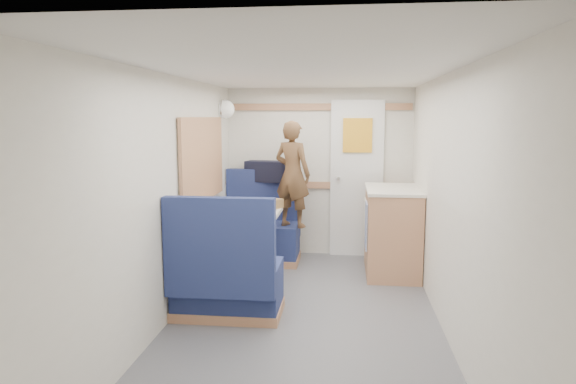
# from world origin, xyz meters

# --- Properties ---
(floor) EXTENTS (4.50, 4.50, 0.00)m
(floor) POSITION_xyz_m (0.00, 0.00, 0.00)
(floor) COLOR #515156
(floor) RESTS_ON ground
(ceiling) EXTENTS (4.50, 4.50, 0.00)m
(ceiling) POSITION_xyz_m (0.00, 0.00, 2.00)
(ceiling) COLOR silver
(ceiling) RESTS_ON wall_back
(wall_back) EXTENTS (2.20, 0.02, 2.00)m
(wall_back) POSITION_xyz_m (0.00, 2.25, 1.00)
(wall_back) COLOR silver
(wall_back) RESTS_ON floor
(wall_left) EXTENTS (0.02, 4.50, 2.00)m
(wall_left) POSITION_xyz_m (-1.10, 0.00, 1.00)
(wall_left) COLOR silver
(wall_left) RESTS_ON floor
(wall_right) EXTENTS (0.02, 4.50, 2.00)m
(wall_right) POSITION_xyz_m (1.10, 0.00, 1.00)
(wall_right) COLOR silver
(wall_right) RESTS_ON floor
(oak_trim_low) EXTENTS (2.15, 0.02, 0.08)m
(oak_trim_low) POSITION_xyz_m (0.00, 2.23, 0.85)
(oak_trim_low) COLOR #A36F49
(oak_trim_low) RESTS_ON wall_back
(oak_trim_high) EXTENTS (2.15, 0.02, 0.08)m
(oak_trim_high) POSITION_xyz_m (0.00, 2.23, 1.78)
(oak_trim_high) COLOR #A36F49
(oak_trim_high) RESTS_ON wall_back
(side_window) EXTENTS (0.04, 1.30, 0.72)m
(side_window) POSITION_xyz_m (-1.08, 1.00, 1.25)
(side_window) COLOR #9BA188
(side_window) RESTS_ON wall_left
(rear_door) EXTENTS (0.62, 0.12, 1.86)m
(rear_door) POSITION_xyz_m (0.45, 2.22, 0.97)
(rear_door) COLOR white
(rear_door) RESTS_ON wall_back
(dinette_table) EXTENTS (0.62, 0.92, 0.72)m
(dinette_table) POSITION_xyz_m (-0.65, 1.00, 0.57)
(dinette_table) COLOR white
(dinette_table) RESTS_ON floor
(bench_far) EXTENTS (0.90, 0.59, 1.05)m
(bench_far) POSITION_xyz_m (-0.65, 1.86, 0.30)
(bench_far) COLOR navy
(bench_far) RESTS_ON floor
(bench_near) EXTENTS (0.90, 0.59, 1.05)m
(bench_near) POSITION_xyz_m (-0.65, 0.14, 0.30)
(bench_near) COLOR navy
(bench_near) RESTS_ON floor
(ledge) EXTENTS (0.90, 0.14, 0.04)m
(ledge) POSITION_xyz_m (-0.65, 2.12, 0.88)
(ledge) COLOR #A36F49
(ledge) RESTS_ON bench_far
(dome_light) EXTENTS (0.20, 0.20, 0.20)m
(dome_light) POSITION_xyz_m (-1.04, 1.85, 1.75)
(dome_light) COLOR white
(dome_light) RESTS_ON wall_left
(galley_counter) EXTENTS (0.57, 0.92, 0.92)m
(galley_counter) POSITION_xyz_m (0.82, 1.55, 0.47)
(galley_counter) COLOR #A36F49
(galley_counter) RESTS_ON floor
(person) EXTENTS (0.51, 0.43, 1.17)m
(person) POSITION_xyz_m (-0.26, 1.70, 1.04)
(person) COLOR brown
(person) RESTS_ON bench_far
(duffel_bag) EXTENTS (0.55, 0.36, 0.24)m
(duffel_bag) POSITION_xyz_m (-0.60, 2.12, 1.02)
(duffel_bag) COLOR black
(duffel_bag) RESTS_ON ledge
(tray) EXTENTS (0.34, 0.41, 0.02)m
(tray) POSITION_xyz_m (-0.55, 0.88, 0.73)
(tray) COLOR white
(tray) RESTS_ON dinette_table
(orange_fruit) EXTENTS (0.07, 0.07, 0.07)m
(orange_fruit) POSITION_xyz_m (-0.48, 0.78, 0.77)
(orange_fruit) COLOR orange
(orange_fruit) RESTS_ON tray
(cheese_block) EXTENTS (0.11, 0.08, 0.03)m
(cheese_block) POSITION_xyz_m (-0.60, 0.65, 0.75)
(cheese_block) COLOR #F5EA8D
(cheese_block) RESTS_ON tray
(wine_glass) EXTENTS (0.08, 0.08, 0.17)m
(wine_glass) POSITION_xyz_m (-0.66, 0.84, 0.84)
(wine_glass) COLOR white
(wine_glass) RESTS_ON dinette_table
(tumbler_left) EXTENTS (0.06, 0.06, 0.10)m
(tumbler_left) POSITION_xyz_m (-0.78, 0.82, 0.77)
(tumbler_left) COLOR white
(tumbler_left) RESTS_ON dinette_table
(tumbler_mid) EXTENTS (0.07, 0.07, 0.12)m
(tumbler_mid) POSITION_xyz_m (-0.85, 1.20, 0.78)
(tumbler_mid) COLOR silver
(tumbler_mid) RESTS_ON dinette_table
(tumbler_right) EXTENTS (0.06, 0.06, 0.10)m
(tumbler_right) POSITION_xyz_m (-0.54, 1.05, 0.77)
(tumbler_right) COLOR silver
(tumbler_right) RESTS_ON dinette_table
(beer_glass) EXTENTS (0.07, 0.07, 0.11)m
(beer_glass) POSITION_xyz_m (-0.45, 1.02, 0.77)
(beer_glass) COLOR brown
(beer_glass) RESTS_ON dinette_table
(pepper_grinder) EXTENTS (0.03, 0.03, 0.09)m
(pepper_grinder) POSITION_xyz_m (-0.63, 1.01, 0.76)
(pepper_grinder) COLOR black
(pepper_grinder) RESTS_ON dinette_table
(salt_grinder) EXTENTS (0.04, 0.04, 0.10)m
(salt_grinder) POSITION_xyz_m (-0.70, 1.14, 0.77)
(salt_grinder) COLOR white
(salt_grinder) RESTS_ON dinette_table
(bread_loaf) EXTENTS (0.21, 0.26, 0.09)m
(bread_loaf) POSITION_xyz_m (-0.43, 1.30, 0.77)
(bread_loaf) COLOR olive
(bread_loaf) RESTS_ON dinette_table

